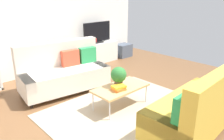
# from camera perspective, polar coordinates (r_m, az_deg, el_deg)

# --- Properties ---
(ground_plane) EXTENTS (7.68, 7.68, 0.00)m
(ground_plane) POSITION_cam_1_polar(r_m,az_deg,el_deg) (4.57, 1.46, -8.55)
(ground_plane) COLOR brown
(wall_far) EXTENTS (6.40, 0.12, 2.90)m
(wall_far) POSITION_cam_1_polar(r_m,az_deg,el_deg) (6.38, -16.77, 12.32)
(wall_far) COLOR white
(wall_far) RESTS_ON ground_plane
(area_rug) EXTENTS (2.90, 2.20, 0.01)m
(area_rug) POSITION_cam_1_polar(r_m,az_deg,el_deg) (4.31, 3.61, -10.34)
(area_rug) COLOR tan
(area_rug) RESTS_ON ground_plane
(couch_beige) EXTENTS (2.00, 1.09, 1.10)m
(couch_beige) POSITION_cam_1_polar(r_m,az_deg,el_deg) (5.11, -12.15, -0.47)
(couch_beige) COLOR beige
(couch_beige) RESTS_ON ground_plane
(couch_green) EXTENTS (1.93, 0.91, 1.10)m
(couch_green) POSITION_cam_1_polar(r_m,az_deg,el_deg) (3.76, 21.25, -8.81)
(couch_green) COLOR gold
(couch_green) RESTS_ON ground_plane
(coffee_table) EXTENTS (1.10, 0.56, 0.42)m
(coffee_table) POSITION_cam_1_polar(r_m,az_deg,el_deg) (4.30, 2.23, -4.67)
(coffee_table) COLOR tan
(coffee_table) RESTS_ON ground_plane
(tv_console) EXTENTS (1.40, 0.44, 0.64)m
(tv_console) POSITION_cam_1_polar(r_m,az_deg,el_deg) (7.12, -3.81, 4.45)
(tv_console) COLOR silver
(tv_console) RESTS_ON ground_plane
(tv) EXTENTS (1.00, 0.20, 0.64)m
(tv) POSITION_cam_1_polar(r_m,az_deg,el_deg) (6.97, -3.82, 9.45)
(tv) COLOR black
(tv) RESTS_ON tv_console
(storage_trunk) EXTENTS (0.52, 0.40, 0.44)m
(storage_trunk) POSITION_cam_1_polar(r_m,az_deg,el_deg) (7.80, 2.95, 5.02)
(storage_trunk) COLOR #4C5666
(storage_trunk) RESTS_ON ground_plane
(potted_plant) EXTENTS (0.30, 0.30, 0.39)m
(potted_plant) POSITION_cam_1_polar(r_m,az_deg,el_deg) (4.24, 1.69, -1.43)
(potted_plant) COLOR brown
(potted_plant) RESTS_ON coffee_table
(table_book_0) EXTENTS (0.28, 0.23, 0.03)m
(table_book_0) POSITION_cam_1_polar(r_m,az_deg,el_deg) (4.14, 1.71, -4.97)
(table_book_0) COLOR orange
(table_book_0) RESTS_ON coffee_table
(table_book_1) EXTENTS (0.24, 0.19, 0.03)m
(table_book_1) POSITION_cam_1_polar(r_m,az_deg,el_deg) (4.13, 1.72, -4.60)
(table_book_1) COLOR orange
(table_book_1) RESTS_ON table_book_0
(table_book_2) EXTENTS (0.27, 0.22, 0.04)m
(table_book_2) POSITION_cam_1_polar(r_m,az_deg,el_deg) (4.12, 1.72, -4.20)
(table_book_2) COLOR gold
(table_book_2) RESTS_ON table_book_1
(vase_0) EXTENTS (0.08, 0.08, 0.16)m
(vase_0) POSITION_cam_1_polar(r_m,az_deg,el_deg) (6.72, -8.00, 6.94)
(vase_0) COLOR silver
(vase_0) RESTS_ON tv_console
(vase_1) EXTENTS (0.09, 0.09, 0.20)m
(vase_1) POSITION_cam_1_polar(r_m,az_deg,el_deg) (6.80, -7.03, 7.27)
(vase_1) COLOR silver
(vase_1) RESTS_ON tv_console
(bottle_0) EXTENTS (0.06, 0.06, 0.22)m
(bottle_0) POSITION_cam_1_polar(r_m,az_deg,el_deg) (6.82, -5.53, 7.45)
(bottle_0) COLOR orange
(bottle_0) RESTS_ON tv_console
(bottle_1) EXTENTS (0.06, 0.06, 0.20)m
(bottle_1) POSITION_cam_1_polar(r_m,az_deg,el_deg) (6.88, -4.83, 7.50)
(bottle_1) COLOR #3F8C4C
(bottle_1) RESTS_ON tv_console
(bottle_2) EXTENTS (0.05, 0.05, 0.16)m
(bottle_2) POSITION_cam_1_polar(r_m,az_deg,el_deg) (6.96, -4.09, 7.47)
(bottle_2) COLOR red
(bottle_2) RESTS_ON tv_console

